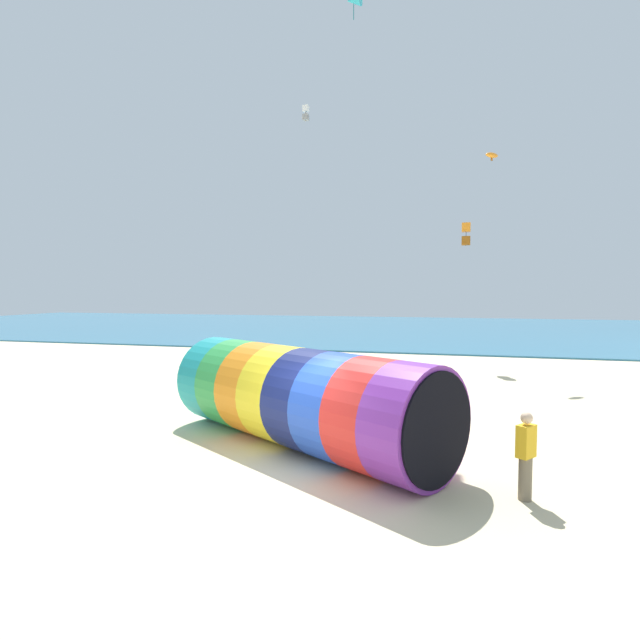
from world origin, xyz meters
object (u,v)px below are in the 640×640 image
Objects in this scene: kite_cyan_delta at (354,0)px; kite_handler at (526,456)px; kite_orange_box at (466,234)px; giant_inflatable_tube at (300,397)px; kite_orange_parafoil at (492,155)px; kite_white_box at (306,113)px.

kite_handler is at bearing -62.88° from kite_cyan_delta.
giant_inflatable_tube is at bearing -105.53° from kite_orange_box.
giant_inflatable_tube is 5.30m from kite_handler.
giant_inflatable_tube is at bearing -110.87° from kite_orange_parafoil.
kite_handler is at bearing -88.03° from kite_orange_box.
kite_orange_box is 12.04m from kite_cyan_delta.
kite_orange_parafoil is at bearing 15.38° from kite_white_box.
kite_handler is at bearing -59.29° from kite_white_box.
kite_handler is 2.22× the size of kite_white_box.
kite_white_box reaches higher than kite_orange_box.
kite_cyan_delta is at bearing -133.02° from kite_orange_parafoil.
kite_cyan_delta reaches higher than kite_orange_box.
kite_orange_parafoil is 0.74× the size of kite_cyan_delta.
kite_cyan_delta is (-5.63, -6.04, 4.73)m from kite_orange_parafoil.
kite_orange_box is (-1.08, 1.37, -3.59)m from kite_orange_parafoil.
kite_white_box is (-8.63, -2.38, 1.95)m from kite_orange_parafoil.
kite_orange_parafoil reaches higher than kite_handler.
kite_white_box reaches higher than kite_orange_parafoil.
kite_handler is at bearing -91.71° from kite_orange_parafoil.
kite_white_box reaches higher than giant_inflatable_tube.
kite_orange_parafoil is 1.03× the size of kite_white_box.
kite_white_box is at bearing -153.61° from kite_orange_box.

